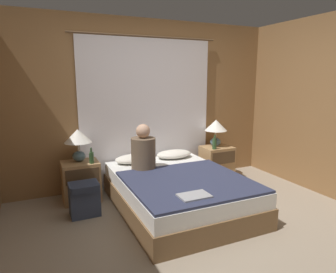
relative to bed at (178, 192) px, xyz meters
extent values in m
plane|color=gray|center=(0.00, -0.71, -0.21)|extent=(16.00, 16.00, 0.00)
cube|color=olive|center=(0.00, 1.10, 1.04)|extent=(4.28, 0.06, 2.50)
cube|color=white|center=(0.00, 1.04, 0.89)|extent=(2.07, 0.02, 2.22)
cylinder|color=brown|center=(0.00, 1.04, 2.02)|extent=(2.27, 0.02, 0.02)
cube|color=brown|center=(0.00, 0.00, -0.09)|extent=(1.46, 1.98, 0.25)
cube|color=white|center=(0.00, 0.00, 0.13)|extent=(1.42, 1.94, 0.18)
cube|color=#A87F51|center=(-1.09, 0.75, 0.06)|extent=(0.48, 0.38, 0.54)
cube|color=#4C3823|center=(-1.09, 0.56, 0.19)|extent=(0.42, 0.02, 0.19)
cube|color=#A87F51|center=(1.09, 0.75, 0.06)|extent=(0.48, 0.38, 0.54)
cube|color=#4C3823|center=(1.09, 0.56, 0.19)|extent=(0.42, 0.02, 0.19)
ellipsoid|color=slate|center=(-1.09, 0.81, 0.40)|extent=(0.17, 0.17, 0.14)
cylinder|color=#B2A893|center=(-1.09, 0.81, 0.53)|extent=(0.02, 0.02, 0.12)
cone|color=white|center=(-1.09, 0.81, 0.67)|extent=(0.36, 0.36, 0.18)
ellipsoid|color=slate|center=(1.09, 0.81, 0.40)|extent=(0.17, 0.17, 0.14)
cylinder|color=#B2A893|center=(1.09, 0.81, 0.53)|extent=(0.02, 0.02, 0.12)
cone|color=white|center=(1.09, 0.81, 0.67)|extent=(0.36, 0.36, 0.18)
ellipsoid|color=silver|center=(-0.32, 0.78, 0.28)|extent=(0.55, 0.34, 0.12)
ellipsoid|color=silver|center=(0.32, 0.78, 0.28)|extent=(0.55, 0.34, 0.12)
cube|color=#2D334C|center=(0.00, -0.29, 0.23)|extent=(1.40, 1.35, 0.03)
cylinder|color=brown|center=(-0.31, 0.42, 0.44)|extent=(0.33, 0.33, 0.43)
sphere|color=tan|center=(-0.31, 0.42, 0.74)|extent=(0.19, 0.19, 0.19)
cylinder|color=#2D4C28|center=(-0.95, 0.63, 0.40)|extent=(0.06, 0.06, 0.15)
cylinder|color=#2D4C28|center=(-0.95, 0.63, 0.51)|extent=(0.02, 0.02, 0.06)
cylinder|color=#2D4C28|center=(0.95, 0.63, 0.41)|extent=(0.06, 0.06, 0.17)
cylinder|color=#2D4C28|center=(0.95, 0.63, 0.52)|extent=(0.02, 0.02, 0.06)
cube|color=#9EA0A5|center=(-0.18, -0.74, 0.26)|extent=(0.32, 0.22, 0.02)
cube|color=#333D56|center=(-1.12, 0.28, -0.01)|extent=(0.35, 0.26, 0.41)
cube|color=#283045|center=(-1.12, 0.26, 0.15)|extent=(0.31, 0.27, 0.08)
camera|label=1|loc=(-1.60, -3.23, 1.44)|focal=32.00mm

